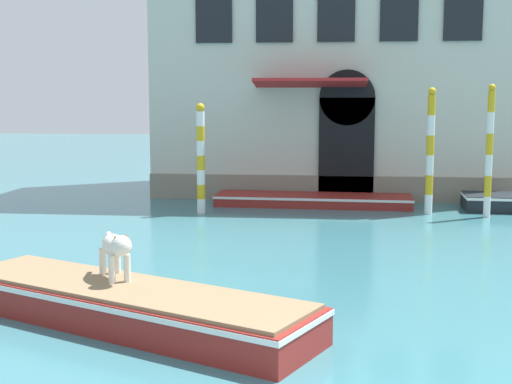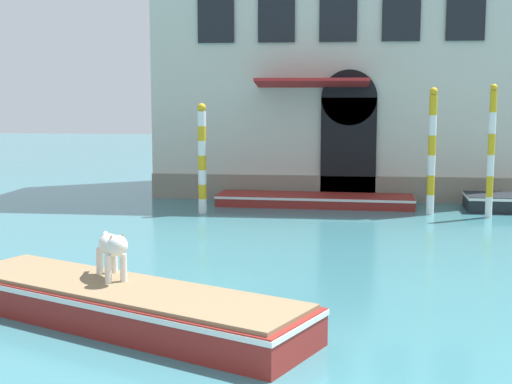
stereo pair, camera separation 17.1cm
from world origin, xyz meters
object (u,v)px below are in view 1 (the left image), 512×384
dog_on_deck (115,247)px  mooring_pole_1 (430,151)px  boat_moored_near_palazzo (313,200)px  mooring_pole_0 (201,158)px  boat_foreground (127,304)px  mooring_pole_2 (489,151)px

dog_on_deck → mooring_pole_1: (6.37, 10.91, 0.79)m
dog_on_deck → mooring_pole_1: 12.66m
boat_moored_near_palazzo → mooring_pole_0: size_ratio=1.92×
boat_foreground → mooring_pole_0: (-0.83, 10.73, 1.37)m
mooring_pole_1 → mooring_pole_2: mooring_pole_2 is taller
boat_moored_near_palazzo → mooring_pole_0: bearing=-148.6°
dog_on_deck → mooring_pole_1: size_ratio=0.28×
boat_moored_near_palazzo → mooring_pole_2: 5.75m
dog_on_deck → boat_moored_near_palazzo: (2.83, 12.21, -0.95)m
boat_foreground → mooring_pole_1: bearing=86.6°
dog_on_deck → mooring_pole_2: 13.26m
mooring_pole_0 → mooring_pole_2: bearing=1.3°
boat_foreground → mooring_pole_2: (7.74, 10.92, 1.65)m
mooring_pole_0 → boat_moored_near_palazzo: bearing=29.2°
mooring_pole_1 → boat_moored_near_palazzo: bearing=159.8°
mooring_pole_0 → mooring_pole_1: size_ratio=0.88×
boat_foreground → dog_on_deck: size_ratio=5.96×
dog_on_deck → mooring_pole_2: size_ratio=0.28×
mooring_pole_2 → dog_on_deck: bearing=-127.3°
mooring_pole_0 → mooring_pole_2: size_ratio=0.86×
boat_foreground → mooring_pole_2: size_ratio=1.65×
boat_foreground → dog_on_deck: (-0.29, 0.40, 0.82)m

